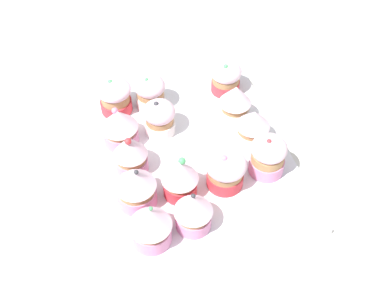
# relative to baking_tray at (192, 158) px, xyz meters

# --- Properties ---
(ground_plane) EXTENTS (1.80, 1.80, 0.03)m
(ground_plane) POSITION_rel_baking_tray_xyz_m (0.00, 0.00, -0.02)
(ground_plane) COLOR beige
(baking_tray) EXTENTS (0.33, 0.40, 0.01)m
(baking_tray) POSITION_rel_baking_tray_xyz_m (0.00, 0.00, 0.00)
(baking_tray) COLOR silver
(baking_tray) RESTS_ON ground_plane
(cupcake_0) EXTENTS (0.06, 0.06, 0.08)m
(cupcake_0) POSITION_rel_baking_tray_xyz_m (-0.10, -0.14, 0.05)
(cupcake_0) COLOR pink
(cupcake_0) RESTS_ON baking_tray
(cupcake_1) EXTENTS (0.06, 0.06, 0.07)m
(cupcake_1) POSITION_rel_baking_tray_xyz_m (-0.04, -0.13, 0.04)
(cupcake_1) COLOR pink
(cupcake_1) RESTS_ON baking_tray
(cupcake_2) EXTENTS (0.06, 0.06, 0.08)m
(cupcake_2) POSITION_rel_baking_tray_xyz_m (-0.11, -0.07, 0.05)
(cupcake_2) COLOR pink
(cupcake_2) RESTS_ON baking_tray
(cupcake_3) EXTENTS (0.06, 0.06, 0.08)m
(cupcake_3) POSITION_rel_baking_tray_xyz_m (-0.04, -0.07, 0.05)
(cupcake_3) COLOR #D1333D
(cupcake_3) RESTS_ON baking_tray
(cupcake_4) EXTENTS (0.07, 0.07, 0.07)m
(cupcake_4) POSITION_rel_baking_tray_xyz_m (0.03, -0.07, 0.04)
(cupcake_4) COLOR #D1333D
(cupcake_4) RESTS_ON baking_tray
(cupcake_5) EXTENTS (0.06, 0.06, 0.08)m
(cupcake_5) POSITION_rel_baking_tray_xyz_m (0.11, -0.06, 0.04)
(cupcake_5) COLOR pink
(cupcake_5) RESTS_ON baking_tray
(cupcake_6) EXTENTS (0.06, 0.06, 0.08)m
(cupcake_6) POSITION_rel_baking_tray_xyz_m (-0.10, -0.00, 0.05)
(cupcake_6) COLOR pink
(cupcake_6) RESTS_ON baking_tray
(cupcake_7) EXTENTS (0.06, 0.06, 0.07)m
(cupcake_7) POSITION_rel_baking_tray_xyz_m (0.11, 0.01, 0.04)
(cupcake_7) COLOR white
(cupcake_7) RESTS_ON baking_tray
(cupcake_8) EXTENTS (0.06, 0.06, 0.08)m
(cupcake_8) POSITION_rel_baking_tray_xyz_m (-0.11, 0.07, 0.04)
(cupcake_8) COLOR pink
(cupcake_8) RESTS_ON baking_tray
(cupcake_9) EXTENTS (0.06, 0.06, 0.07)m
(cupcake_9) POSITION_rel_baking_tray_xyz_m (-0.04, 0.07, 0.04)
(cupcake_9) COLOR white
(cupcake_9) RESTS_ON baking_tray
(cupcake_10) EXTENTS (0.06, 0.06, 0.08)m
(cupcake_10) POSITION_rel_baking_tray_xyz_m (0.10, 0.06, 0.05)
(cupcake_10) COLOR white
(cupcake_10) RESTS_ON baking_tray
(cupcake_11) EXTENTS (0.06, 0.06, 0.07)m
(cupcake_11) POSITION_rel_baking_tray_xyz_m (-0.10, 0.15, 0.04)
(cupcake_11) COLOR #D1333D
(cupcake_11) RESTS_ON baking_tray
(cupcake_12) EXTENTS (0.06, 0.06, 0.07)m
(cupcake_12) POSITION_rel_baking_tray_xyz_m (-0.04, 0.14, 0.04)
(cupcake_12) COLOR white
(cupcake_12) RESTS_ON baking_tray
(cupcake_13) EXTENTS (0.06, 0.06, 0.07)m
(cupcake_13) POSITION_rel_baking_tray_xyz_m (0.11, 0.14, 0.04)
(cupcake_13) COLOR #D1333D
(cupcake_13) RESTS_ON baking_tray
(napkin) EXTENTS (0.15, 0.16, 0.01)m
(napkin) POSITION_rel_baking_tray_xyz_m (0.26, 0.10, -0.00)
(napkin) COLOR white
(napkin) RESTS_ON ground_plane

